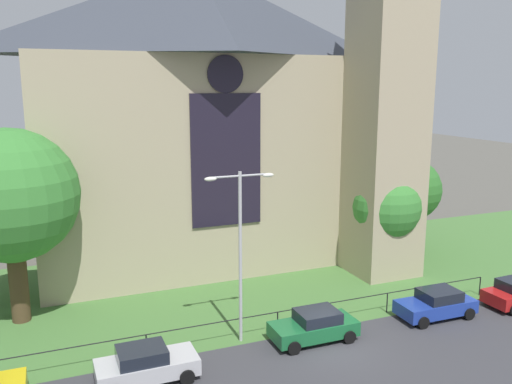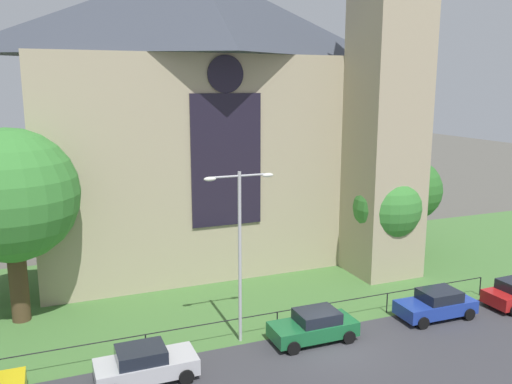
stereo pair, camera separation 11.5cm
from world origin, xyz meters
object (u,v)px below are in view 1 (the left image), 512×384
object	(u,v)px
parked_car_blue	(436,304)
church_building	(211,113)
parked_car_green	(314,326)
parked_car_silver	(146,364)
tree_right_near	(387,207)
streetlamp_near	(240,236)
tree_right_far	(410,190)
tree_left_near	(11,196)

from	to	relation	value
parked_car_blue	church_building	bearing A→B (deg)	-60.76
parked_car_blue	parked_car_green	bearing A→B (deg)	0.31
parked_car_silver	church_building	bearing A→B (deg)	62.79
tree_right_near	parked_car_blue	xyz separation A→B (m)	(-1.39, -6.69, -3.73)
streetlamp_near	parked_car_silver	bearing A→B (deg)	-159.16
tree_right_near	parked_car_silver	distance (m)	18.75
tree_right_far	tree_left_near	distance (m)	27.04
church_building	parked_car_silver	xyz separation A→B (m)	(-7.71, -15.06, -9.53)
church_building	parked_car_green	world-z (taller)	church_building
tree_right_near	streetlamp_near	distance (m)	13.12
tree_left_near	parked_car_silver	size ratio (longest dim) A/B	2.41
tree_right_far	tree_left_near	world-z (taller)	tree_left_near
tree_right_far	streetlamp_near	bearing A→B (deg)	-151.24
tree_right_far	parked_car_blue	size ratio (longest dim) A/B	1.62
church_building	parked_car_blue	bearing A→B (deg)	-61.79
tree_left_near	streetlamp_near	size ratio (longest dim) A/B	1.22
tree_right_near	tree_right_far	world-z (taller)	tree_right_far
tree_right_near	tree_left_near	distance (m)	22.04
streetlamp_near	parked_car_blue	size ratio (longest dim) A/B	1.97
church_building	tree_left_near	distance (m)	14.80
tree_left_near	streetlamp_near	xyz separation A→B (m)	(9.91, -6.47, -1.40)
church_building	parked_car_blue	distance (m)	19.09
parked_car_blue	tree_left_near	bearing A→B (deg)	-19.95
streetlamp_near	parked_car_silver	distance (m)	6.96
church_building	parked_car_blue	xyz separation A→B (m)	(7.82, -14.58, -9.53)
parked_car_green	church_building	bearing A→B (deg)	-87.58
parked_car_blue	tree_right_far	bearing A→B (deg)	-119.53
tree_right_far	tree_left_near	bearing A→B (deg)	-174.03
parked_car_silver	parked_car_blue	distance (m)	15.53
streetlamp_near	parked_car_blue	distance (m)	11.61
tree_right_near	parked_car_blue	distance (m)	7.79
church_building	tree_right_far	bearing A→B (deg)	-15.48
parked_car_blue	streetlamp_near	bearing A→B (deg)	-6.48
tree_right_far	parked_car_silver	xyz separation A→B (m)	(-21.83, -11.15, -3.76)
tree_right_near	streetlamp_near	world-z (taller)	streetlamp_near
tree_right_near	parked_car_silver	bearing A→B (deg)	-157.02
tree_left_near	streetlamp_near	distance (m)	11.92
parked_car_silver	parked_car_blue	xyz separation A→B (m)	(15.53, 0.48, 0.00)
tree_right_near	parked_car_blue	size ratio (longest dim) A/B	1.59
tree_right_near	parked_car_green	bearing A→B (deg)	-142.71
tree_left_near	tree_right_near	bearing A→B (deg)	-3.07
tree_right_far	parked_car_green	bearing A→B (deg)	-142.08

